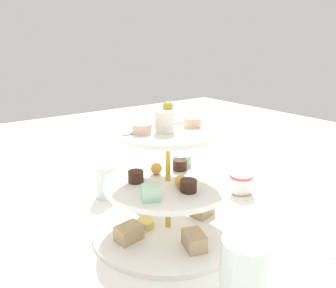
{
  "coord_description": "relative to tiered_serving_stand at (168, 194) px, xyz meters",
  "views": [
    {
      "loc": [
        0.36,
        0.49,
        0.37
      ],
      "look_at": [
        0.0,
        0.0,
        0.18
      ],
      "focal_mm": 36.25,
      "sensor_mm": 36.0,
      "label": 1
    }
  ],
  "objects": [
    {
      "name": "butter_knife_left",
      "position": [
        0.29,
        -0.01,
        -0.08
      ],
      "size": [
        0.04,
        0.17,
        0.0
      ],
      "primitive_type": "cube",
      "rotation": [
        0.0,
        0.0,
        1.42
      ],
      "color": "silver",
      "rests_on": "ground_plane"
    },
    {
      "name": "water_glass_tall_right",
      "position": [
        0.05,
        0.24,
        -0.02
      ],
      "size": [
        0.07,
        0.07,
        0.12
      ],
      "primitive_type": "cylinder",
      "color": "silver",
      "rests_on": "ground_plane"
    },
    {
      "name": "water_glass_short_left",
      "position": [
        -0.19,
        -0.15,
        -0.04
      ],
      "size": [
        0.06,
        0.06,
        0.08
      ],
      "primitive_type": "cylinder",
      "color": "silver",
      "rests_on": "ground_plane"
    },
    {
      "name": "butter_knife_right",
      "position": [
        -0.23,
        0.18,
        -0.08
      ],
      "size": [
        0.1,
        0.15,
        0.0
      ],
      "primitive_type": "cube",
      "rotation": [
        0.0,
        0.0,
        4.15
      ],
      "color": "silver",
      "rests_on": "ground_plane"
    },
    {
      "name": "tiered_serving_stand",
      "position": [
        0.0,
        0.0,
        0.0
      ],
      "size": [
        0.3,
        0.3,
        0.27
      ],
      "color": "white",
      "rests_on": "ground_plane"
    },
    {
      "name": "teacup_with_saucer",
      "position": [
        -0.25,
        -0.03,
        -0.06
      ],
      "size": [
        0.09,
        0.09,
        0.05
      ],
      "color": "white",
      "rests_on": "ground_plane"
    },
    {
      "name": "ground_plane",
      "position": [
        -0.0,
        0.0,
        -0.08
      ],
      "size": [
        2.4,
        2.4,
        0.0
      ],
      "primitive_type": "plane",
      "color": "white"
    },
    {
      "name": "water_glass_mid_back",
      "position": [
        0.02,
        -0.22,
        -0.04
      ],
      "size": [
        0.06,
        0.06,
        0.08
      ],
      "primitive_type": "cylinder",
      "color": "silver",
      "rests_on": "ground_plane"
    }
  ]
}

